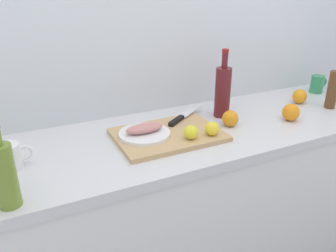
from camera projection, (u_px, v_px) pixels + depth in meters
back_wall at (164, 38)px, 1.61m from camera, size 3.20×0.05×2.50m
kitchen_counter at (193, 213)px, 1.66m from camera, size 2.00×0.60×0.90m
cutting_board at (168, 135)px, 1.40m from camera, size 0.44×0.31×0.02m
white_plate at (145, 134)px, 1.37m from camera, size 0.21×0.21×0.01m
fish_fillet at (144, 128)px, 1.36m from camera, size 0.16×0.07×0.04m
chef_knife at (182, 117)px, 1.54m from camera, size 0.25×0.19×0.02m
lemon_0 at (191, 132)px, 1.33m from camera, size 0.06×0.06×0.06m
lemon_1 at (212, 129)px, 1.37m from camera, size 0.06×0.06×0.06m
olive_oil_bottle at (5, 174)px, 0.94m from camera, size 0.06×0.06×0.26m
wine_bottle at (223, 91)px, 1.58m from camera, size 0.07×0.07×0.32m
coffee_mug_0 at (317, 84)px, 1.95m from camera, size 0.11×0.07×0.10m
coffee_mug_1 at (9, 156)px, 1.15m from camera, size 0.12×0.08×0.09m
orange_0 at (291, 112)px, 1.56m from camera, size 0.08×0.08×0.08m
orange_1 at (300, 96)px, 1.78m from camera, size 0.08×0.08×0.08m
orange_2 at (230, 118)px, 1.50m from camera, size 0.07×0.07×0.07m
pepper_mill at (333, 90)px, 1.69m from camera, size 0.05×0.05×0.19m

